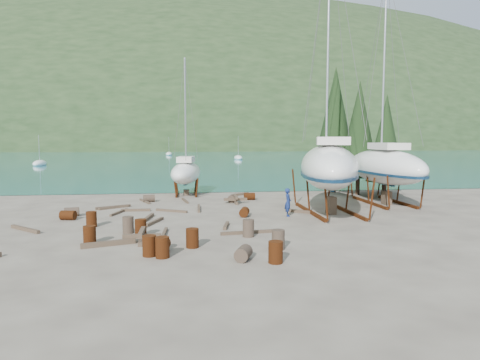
{
  "coord_description": "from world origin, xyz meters",
  "views": [
    {
      "loc": [
        -2.58,
        -24.19,
        4.9
      ],
      "look_at": [
        0.82,
        3.0,
        2.3
      ],
      "focal_mm": 32.0,
      "sensor_mm": 36.0,
      "label": 1
    }
  ],
  "objects": [
    {
      "name": "timber_8",
      "position": [
        -4.95,
        2.47,
        0.09
      ],
      "size": [
        0.49,
        2.06,
        0.19
      ],
      "primitive_type": "cube",
      "rotation": [
        0.0,
        0.0,
        2.99
      ],
      "color": "brown",
      "rests_on": "ground"
    },
    {
      "name": "drum_7",
      "position": [
        0.88,
        -7.88,
        0.44
      ],
      "size": [
        0.58,
        0.58,
        0.88
      ],
      "primitive_type": "cylinder",
      "color": "#53230E",
      "rests_on": "ground"
    },
    {
      "name": "moored_boat_left",
      "position": [
        -30.0,
        60.0,
        0.39
      ],
      "size": [
        2.0,
        5.0,
        6.05
      ],
      "color": "white",
      "rests_on": "ground"
    },
    {
      "name": "drum_0",
      "position": [
        -7.13,
        -3.83,
        0.44
      ],
      "size": [
        0.58,
        0.58,
        0.88
      ],
      "primitive_type": "cylinder",
      "color": "#53230E",
      "rests_on": "ground"
    },
    {
      "name": "drum_16",
      "position": [
        -5.67,
        -1.57,
        0.44
      ],
      "size": [
        0.58,
        0.58,
        0.88
      ],
      "primitive_type": "cylinder",
      "color": "#2D2823",
      "rests_on": "ground"
    },
    {
      "name": "drum_17",
      "position": [
        1.44,
        -5.79,
        0.44
      ],
      "size": [
        0.58,
        0.58,
        0.88
      ],
      "primitive_type": "cylinder",
      "color": "#2D2823",
      "rests_on": "ground"
    },
    {
      "name": "drum_11",
      "position": [
        0.9,
        8.81,
        0.29
      ],
      "size": [
        0.8,
        1.0,
        0.58
      ],
      "primitive_type": "cylinder",
      "rotation": [
        1.57,
        0.0,
        2.87
      ],
      "color": "#2D2823",
      "rests_on": "ground"
    },
    {
      "name": "worker",
      "position": [
        3.81,
        2.23,
        0.9
      ],
      "size": [
        0.53,
        0.71,
        1.8
      ],
      "primitive_type": "imported",
      "rotation": [
        0.0,
        0.0,
        1.42
      ],
      "color": "navy",
      "rests_on": "ground"
    },
    {
      "name": "bay_water",
      "position": [
        0.0,
        315.0,
        0.01
      ],
      "size": [
        700.0,
        700.0,
        0.0
      ],
      "primitive_type": "plane",
      "color": "#187179",
      "rests_on": "ground"
    },
    {
      "name": "drum_8",
      "position": [
        -7.92,
        0.29,
        0.44
      ],
      "size": [
        0.58,
        0.58,
        0.88
      ],
      "primitive_type": "cylinder",
      "color": "#53230E",
      "rests_on": "ground"
    },
    {
      "name": "timber_1",
      "position": [
        4.82,
        3.41,
        0.1
      ],
      "size": [
        1.47,
        1.16,
        0.19
      ],
      "primitive_type": "cube",
      "rotation": [
        0.0,
        0.0,
        0.93
      ],
      "color": "brown",
      "rests_on": "ground"
    },
    {
      "name": "drum_13",
      "position": [
        -3.63,
        -6.55,
        0.44
      ],
      "size": [
        0.58,
        0.58,
        0.88
      ],
      "primitive_type": "cylinder",
      "color": "#53230E",
      "rests_on": "ground"
    },
    {
      "name": "moored_boat_mid",
      "position": [
        10.0,
        80.0,
        0.39
      ],
      "size": [
        2.0,
        5.0,
        6.05
      ],
      "color": "white",
      "rests_on": "ground"
    },
    {
      "name": "timber_pile_fore",
      "position": [
        -4.75,
        -3.71,
        0.3
      ],
      "size": [
        1.8,
        1.8,
        0.6
      ],
      "color": "brown",
      "rests_on": "ground"
    },
    {
      "name": "large_sailboat_far",
      "position": [
        12.37,
        6.7,
        2.88
      ],
      "size": [
        3.26,
        11.14,
        17.61
      ],
      "rotation": [
        0.0,
        0.0,
        0.0
      ],
      "color": "white",
      "rests_on": "ground"
    },
    {
      "name": "timber_4",
      "position": [
        -6.08,
        5.37,
        0.09
      ],
      "size": [
        1.98,
        0.27,
        0.17
      ],
      "primitive_type": "cube",
      "rotation": [
        0.0,
        0.0,
        1.52
      ],
      "color": "brown",
      "rests_on": "ground"
    },
    {
      "name": "large_sailboat_near",
      "position": [
        6.81,
        3.26,
        3.15
      ],
      "size": [
        6.98,
        12.96,
        19.59
      ],
      "rotation": [
        0.0,
        0.0,
        -0.29
      ],
      "color": "white",
      "rests_on": "ground"
    },
    {
      "name": "timber_0",
      "position": [
        -5.89,
        9.64,
        0.07
      ],
      "size": [
        1.05,
        2.39,
        0.14
      ],
      "primitive_type": "cube",
      "rotation": [
        0.0,
        0.0,
        0.38
      ],
      "color": "brown",
      "rests_on": "ground"
    },
    {
      "name": "timber_7",
      "position": [
        -0.43,
        -0.68,
        0.09
      ],
      "size": [
        0.49,
        1.74,
        0.17
      ],
      "primitive_type": "cube",
      "rotation": [
        0.0,
        0.0,
        2.96
      ],
      "color": "brown",
      "rests_on": "ground"
    },
    {
      "name": "cypress_mid_right",
      "position": [
        14.0,
        10.0,
        4.92
      ],
      "size": [
        3.06,
        3.06,
        8.5
      ],
      "color": "black",
      "rests_on": "ground"
    },
    {
      "name": "drum_5",
      "position": [
        0.47,
        -3.18,
        0.44
      ],
      "size": [
        0.58,
        0.58,
        0.88
      ],
      "primitive_type": "cylinder",
      "color": "#2D2823",
      "rests_on": "ground"
    },
    {
      "name": "cypress_far_right",
      "position": [
        15.5,
        13.0,
        5.21
      ],
      "size": [
        3.24,
        3.24,
        9.0
      ],
      "color": "black",
      "rests_on": "ground"
    },
    {
      "name": "drum_14",
      "position": [
        -4.94,
        -2.42,
        0.44
      ],
      "size": [
        0.58,
        0.58,
        0.88
      ],
      "primitive_type": "cylinder",
      "color": "#53230E",
      "rests_on": "ground"
    },
    {
      "name": "far_house_center",
      "position": [
        -20.0,
        190.0,
        2.92
      ],
      "size": [
        6.6,
        5.6,
        5.6
      ],
      "color": "beige",
      "rests_on": "ground"
    },
    {
      "name": "ground",
      "position": [
        0.0,
        0.0,
        0.0
      ],
      "size": [
        600.0,
        600.0,
        0.0
      ],
      "primitive_type": "plane",
      "color": "#5A5047",
      "rests_on": "ground"
    },
    {
      "name": "timber_6",
      "position": [
        2.14,
        12.86,
        0.1
      ],
      "size": [
        1.49,
        1.1,
        0.19
      ],
      "primitive_type": "cube",
      "rotation": [
        0.0,
        0.0,
        2.17
      ],
      "color": "brown",
      "rests_on": "ground"
    },
    {
      "name": "timber_17",
      "position": [
        -7.7,
        6.85,
        0.08
      ],
      "size": [
        2.04,
        1.63,
        0.16
      ],
      "primitive_type": "cube",
      "rotation": [
        0.0,
        0.0,
        2.23
      ],
      "color": "brown",
      "rests_on": "ground"
    },
    {
      "name": "drum_9",
      "position": [
        -5.56,
        9.74,
        0.29
      ],
      "size": [
        0.96,
        0.71,
        0.58
      ],
      "primitive_type": "cylinder",
      "rotation": [
        1.57,
        0.0,
        1.73
      ],
      "color": "#2D2823",
      "rests_on": "ground"
    },
    {
      "name": "timber_14",
      "position": [
        -11.26,
        -0.29,
        0.09
      ],
      "size": [
        2.09,
        1.93,
        0.18
      ],
      "primitive_type": "cube",
      "rotation": [
        0.0,
        0.0,
        0.83
      ],
      "color": "brown",
      "rests_on": "ground"
    },
    {
      "name": "drum_10",
      "position": [
        -4.19,
        -6.22,
        0.44
      ],
      "size": [
        0.58,
        0.58,
        0.88
      ],
      "primitive_type": "cylinder",
      "color": "#53230E",
      "rests_on": "ground"
    },
    {
      "name": "timber_3",
      "position": [
        -3.78,
        -2.25,
        0.07
      ],
      "size": [
        0.25,
        2.56,
        0.15
      ],
      "primitive_type": "cube",
      "rotation": [
        0.0,
        0.0,
        3.1
      ],
      "color": "brown",
      "rests_on": "ground"
    },
    {
      "name": "drum_3",
      "position": [
        -2.37,
        -5.01,
        0.44
      ],
      "size": [
        0.58,
        0.58,
        0.88
      ],
      "primitive_type": "cylinder",
      "color": "#53230E",
      "rests_on": "ground"
    },
    {
      "name": "timber_12",
      "position": [
        -4.49,
        0.99,
        0.08
      ],
      "size": [
        0.93,
        2.27,
        0.17
      ],
      "primitive_type": "cube",
      "rotation": [
        0.0,
        0.0,
        2.81
      ],
      "color": "brown",
      "rests_on": "ground"
    },
    {
      "name": "timber_15",
      "position": [
        -7.1,
        4.64,
        0.07
      ],
      "size": [
        0.82,
        2.41,
        0.15
      ],
      "primitive_type": "cube",
      "rotation": [
        0.0,
        0.0,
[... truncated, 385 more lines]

